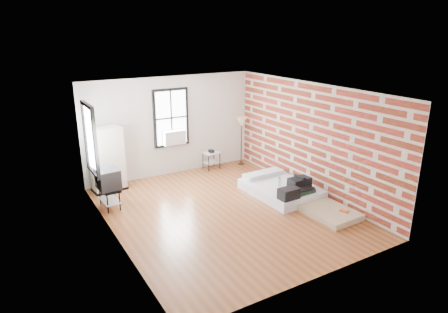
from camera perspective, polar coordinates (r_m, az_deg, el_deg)
ground at (r=9.31m, az=0.12°, el=-7.87°), size 6.00×6.00×0.00m
room_shell at (r=9.11m, az=0.22°, el=3.21°), size 5.02×6.02×2.80m
mattress_main at (r=10.26m, az=8.19°, el=-4.52°), size 1.45×1.93×0.61m
mattress_bare at (r=9.66m, az=12.98°, el=-6.63°), size 0.98×1.79×0.38m
wardrobe at (r=10.64m, az=-16.36°, el=-0.42°), size 0.89×0.57×1.68m
side_table at (r=11.88m, az=-1.82°, el=0.05°), size 0.49×0.41×0.61m
floor_lamp at (r=12.09m, az=2.52°, el=4.61°), size 0.32×0.32×1.49m
tv_stand at (r=9.63m, az=-16.21°, el=-3.29°), size 0.51×0.70×0.96m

